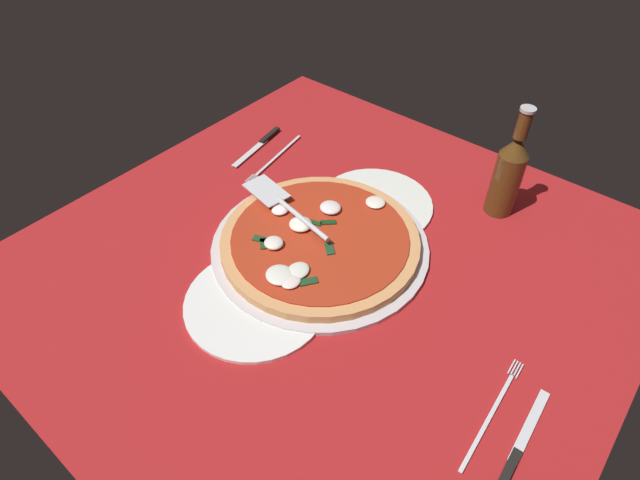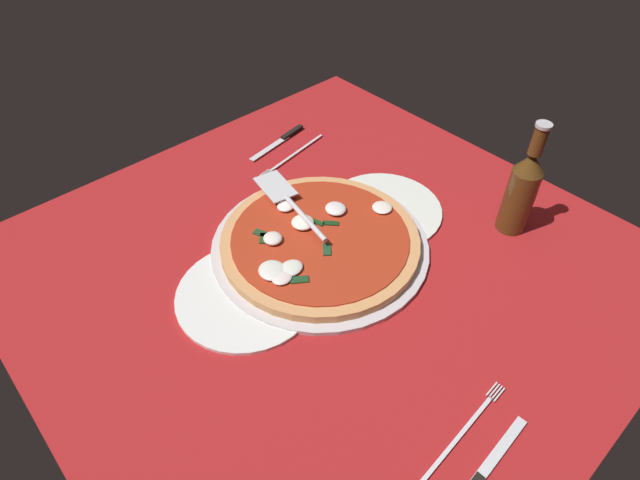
{
  "view_description": "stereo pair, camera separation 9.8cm",
  "coord_description": "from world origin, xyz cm",
  "px_view_note": "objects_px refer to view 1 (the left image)",
  "views": [
    {
      "loc": [
        -52.93,
        -41.61,
        70.79
      ],
      "look_at": [
        1.58,
        3.6,
        2.32
      ],
      "focal_mm": 29.18,
      "sensor_mm": 36.0,
      "label": 1
    },
    {
      "loc": [
        -46.14,
        -48.73,
        70.79
      ],
      "look_at": [
        1.58,
        3.6,
        2.32
      ],
      "focal_mm": 29.18,
      "sensor_mm": 36.0,
      "label": 2
    }
  ],
  "objects_px": {
    "pizza_server": "(283,204)",
    "place_setting_near": "(505,433)",
    "dinner_plate_left": "(256,302)",
    "pizza": "(319,240)",
    "place_setting_far": "(268,152)",
    "dinner_plate_right": "(375,204)",
    "beer_bottle": "(508,173)"
  },
  "relations": [
    {
      "from": "pizza_server",
      "to": "beer_bottle",
      "type": "bearing_deg",
      "value": -125.13
    },
    {
      "from": "place_setting_far",
      "to": "pizza_server",
      "type": "bearing_deg",
      "value": 42.12
    },
    {
      "from": "dinner_plate_left",
      "to": "place_setting_near",
      "type": "bearing_deg",
      "value": -82.67
    },
    {
      "from": "pizza",
      "to": "dinner_plate_left",
      "type": "bearing_deg",
      "value": -178.89
    },
    {
      "from": "pizza_server",
      "to": "place_setting_near",
      "type": "relative_size",
      "value": 1.13
    },
    {
      "from": "dinner_plate_left",
      "to": "beer_bottle",
      "type": "xyz_separation_m",
      "value": [
        0.5,
        -0.21,
        0.09
      ]
    },
    {
      "from": "dinner_plate_left",
      "to": "dinner_plate_right",
      "type": "bearing_deg",
      "value": -1.11
    },
    {
      "from": "place_setting_far",
      "to": "beer_bottle",
      "type": "bearing_deg",
      "value": 97.09
    },
    {
      "from": "dinner_plate_left",
      "to": "pizza",
      "type": "xyz_separation_m",
      "value": [
        0.17,
        0.0,
        0.02
      ]
    },
    {
      "from": "dinner_plate_left",
      "to": "place_setting_near",
      "type": "distance_m",
      "value": 0.44
    },
    {
      "from": "dinner_plate_right",
      "to": "beer_bottle",
      "type": "distance_m",
      "value": 0.27
    },
    {
      "from": "pizza",
      "to": "beer_bottle",
      "type": "height_order",
      "value": "beer_bottle"
    },
    {
      "from": "dinner_plate_right",
      "to": "place_setting_far",
      "type": "relative_size",
      "value": 1.08
    },
    {
      "from": "dinner_plate_left",
      "to": "dinner_plate_right",
      "type": "xyz_separation_m",
      "value": [
        0.35,
        -0.01,
        0.0
      ]
    },
    {
      "from": "pizza_server",
      "to": "place_setting_far",
      "type": "relative_size",
      "value": 1.09
    },
    {
      "from": "dinner_plate_left",
      "to": "pizza_server",
      "type": "relative_size",
      "value": 1.03
    },
    {
      "from": "pizza_server",
      "to": "place_setting_near",
      "type": "distance_m",
      "value": 0.56
    },
    {
      "from": "place_setting_near",
      "to": "beer_bottle",
      "type": "height_order",
      "value": "beer_bottle"
    },
    {
      "from": "pizza",
      "to": "beer_bottle",
      "type": "xyz_separation_m",
      "value": [
        0.32,
        -0.21,
        0.07
      ]
    },
    {
      "from": "place_setting_near",
      "to": "place_setting_far",
      "type": "relative_size",
      "value": 0.96
    },
    {
      "from": "dinner_plate_right",
      "to": "pizza_server",
      "type": "distance_m",
      "value": 0.2
    },
    {
      "from": "pizza_server",
      "to": "beer_bottle",
      "type": "distance_m",
      "value": 0.44
    },
    {
      "from": "pizza",
      "to": "place_setting_near",
      "type": "xyz_separation_m",
      "value": [
        -0.12,
        -0.44,
        -0.02
      ]
    },
    {
      "from": "dinner_plate_left",
      "to": "place_setting_far",
      "type": "relative_size",
      "value": 1.12
    },
    {
      "from": "pizza",
      "to": "place_setting_far",
      "type": "height_order",
      "value": "pizza"
    },
    {
      "from": "pizza",
      "to": "pizza_server",
      "type": "xyz_separation_m",
      "value": [
        0.01,
        0.1,
        0.03
      ]
    },
    {
      "from": "dinner_plate_right",
      "to": "place_setting_far",
      "type": "bearing_deg",
      "value": 90.52
    },
    {
      "from": "dinner_plate_left",
      "to": "beer_bottle",
      "type": "height_order",
      "value": "beer_bottle"
    },
    {
      "from": "beer_bottle",
      "to": "dinner_plate_right",
      "type": "bearing_deg",
      "value": 126.37
    },
    {
      "from": "pizza",
      "to": "pizza_server",
      "type": "distance_m",
      "value": 0.11
    },
    {
      "from": "dinner_plate_left",
      "to": "pizza",
      "type": "bearing_deg",
      "value": 1.11
    },
    {
      "from": "pizza",
      "to": "place_setting_far",
      "type": "relative_size",
      "value": 1.71
    }
  ]
}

